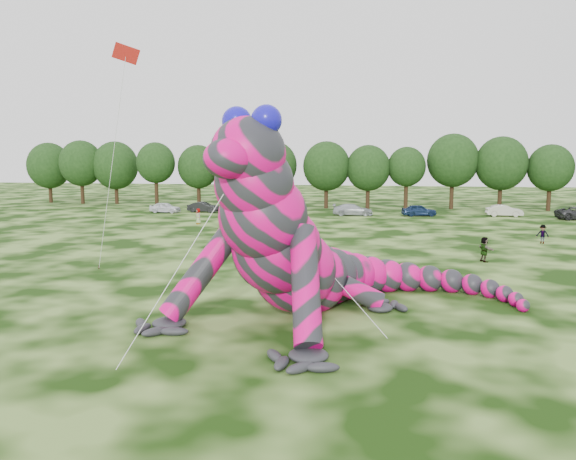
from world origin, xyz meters
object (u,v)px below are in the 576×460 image
(tree_6, at_px, (274,175))
(car_2, at_px, (285,208))
(flying_kite, at_px, (124,70))
(tree_8, at_px, (368,177))
(spectator_5, at_px, (484,249))
(car_1, at_px, (203,207))
(car_4, at_px, (419,210))
(spectator_2, at_px, (543,234))
(tree_4, at_px, (198,175))
(inflatable_gecko, at_px, (310,213))
(tree_7, at_px, (326,175))
(car_0, at_px, (165,208))
(tree_12, at_px, (550,178))
(tree_2, at_px, (116,173))
(tree_3, at_px, (156,174))
(tree_1, at_px, (81,172))
(tree_11, at_px, (501,173))
(tree_0, at_px, (49,173))
(spectator_4, at_px, (198,216))
(car_3, at_px, (353,210))
(tree_9, at_px, (406,178))
(tree_10, at_px, (452,171))
(spectator_0, at_px, (283,232))
(tree_5, at_px, (240,173))
(car_5, at_px, (504,211))

(tree_6, xyz_separation_m, car_2, (2.93, -7.93, -4.03))
(flying_kite, relative_size, tree_6, 1.49)
(tree_8, relative_size, spectator_5, 5.04)
(car_1, xyz_separation_m, car_4, (27.87, -0.09, 0.04))
(spectator_2, bearing_deg, tree_4, 168.47)
(inflatable_gecko, distance_m, tree_7, 53.38)
(car_4, bearing_deg, spectator_5, 173.61)
(car_4, bearing_deg, car_0, 80.97)
(tree_4, height_order, tree_12, tree_4)
(tree_2, relative_size, tree_3, 1.02)
(tree_3, relative_size, tree_6, 0.99)
(flying_kite, height_order, tree_2, flying_kite)
(tree_1, distance_m, spectator_5, 66.92)
(tree_11, height_order, car_0, tree_11)
(tree_0, xyz_separation_m, spectator_4, (32.60, -23.55, -3.90))
(inflatable_gecko, distance_m, car_3, 44.02)
(tree_0, relative_size, car_1, 2.30)
(tree_9, relative_size, tree_10, 0.83)
(tree_4, bearing_deg, tree_6, -9.53)
(car_4, bearing_deg, tree_6, 55.32)
(tree_2, distance_m, spectator_4, 31.49)
(tree_9, height_order, spectator_5, tree_9)
(spectator_4, xyz_separation_m, spectator_0, (11.36, -10.85, 0.01))
(tree_4, distance_m, tree_5, 6.53)
(spectator_4, bearing_deg, tree_2, -179.70)
(tree_11, bearing_deg, spectator_4, -147.80)
(tree_5, height_order, spectator_4, tree_5)
(car_4, xyz_separation_m, spectator_0, (-12.96, -23.31, 0.14))
(tree_7, height_order, car_1, tree_7)
(tree_6, bearing_deg, tree_0, 176.06)
(car_4, bearing_deg, tree_2, 65.36)
(tree_1, distance_m, tree_10, 55.76)
(inflatable_gecko, distance_m, spectator_2, 29.38)
(tree_1, height_order, car_1, tree_1)
(tree_3, distance_m, car_3, 31.70)
(inflatable_gecko, height_order, tree_2, tree_2)
(tree_6, distance_m, spectator_4, 21.80)
(spectator_5, distance_m, spectator_0, 17.10)
(car_5, bearing_deg, tree_8, 64.81)
(spectator_2, bearing_deg, tree_11, 111.38)
(spectator_0, bearing_deg, tree_9, 23.86)
(spectator_0, height_order, spectator_2, spectator_0)
(tree_9, xyz_separation_m, tree_11, (12.72, 0.85, 0.70))
(tree_1, height_order, spectator_2, tree_1)
(car_0, bearing_deg, tree_2, 51.01)
(car_1, distance_m, car_2, 10.90)
(tree_2, height_order, spectator_4, tree_2)
(flying_kite, height_order, car_4, flying_kite)
(tree_6, bearing_deg, spectator_0, -77.67)
(tree_11, height_order, spectator_4, tree_11)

